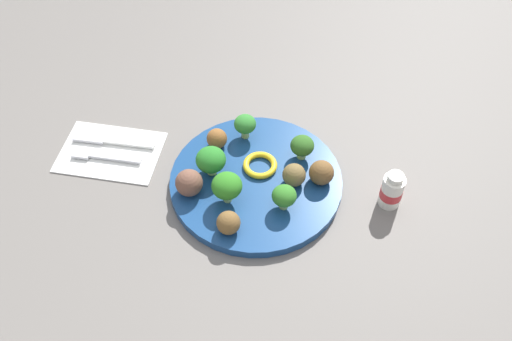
{
  "coord_description": "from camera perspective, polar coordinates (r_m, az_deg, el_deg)",
  "views": [
    {
      "loc": [
        -0.15,
        0.55,
        0.72
      ],
      "look_at": [
        0.0,
        0.0,
        0.04
      ],
      "focal_mm": 39.3,
      "sensor_mm": 36.0,
      "label": 1
    }
  ],
  "objects": [
    {
      "name": "broccoli_floret_mid_left",
      "position": [
        0.85,
        2.88,
        -2.63
      ],
      "size": [
        0.04,
        0.04,
        0.04
      ],
      "color": "#9AC46F",
      "rests_on": "plate"
    },
    {
      "name": "pepper_ring_near_rim",
      "position": [
        0.92,
        0.56,
        0.52
      ],
      "size": [
        0.06,
        0.06,
        0.01
      ],
      "primitive_type": "torus",
      "rotation": [
        0.0,
        0.0,
        3.27
      ],
      "color": "yellow",
      "rests_on": "plate"
    },
    {
      "name": "knife",
      "position": [
        1.0,
        -14.63,
        2.96
      ],
      "size": [
        0.15,
        0.03,
        0.01
      ],
      "color": "white",
      "rests_on": "napkin"
    },
    {
      "name": "meatball_center",
      "position": [
        0.89,
        3.89,
        -0.46
      ],
      "size": [
        0.04,
        0.04,
        0.04
      ],
      "primitive_type": "sphere",
      "color": "brown",
      "rests_on": "plate"
    },
    {
      "name": "yogurt_bottle",
      "position": [
        0.9,
        13.65,
        -2.01
      ],
      "size": [
        0.04,
        0.04,
        0.07
      ],
      "color": "white",
      "rests_on": "ground_plane"
    },
    {
      "name": "broccoli_floret_back_right",
      "position": [
        0.89,
        -4.62,
        1.06
      ],
      "size": [
        0.05,
        0.05,
        0.05
      ],
      "color": "#ACCF74",
      "rests_on": "plate"
    },
    {
      "name": "meatball_front_left",
      "position": [
        0.89,
        6.68,
        -0.22
      ],
      "size": [
        0.04,
        0.04,
        0.04
      ],
      "primitive_type": "sphere",
      "color": "brown",
      "rests_on": "plate"
    },
    {
      "name": "broccoli_floret_far_rim",
      "position": [
        0.95,
        -1.12,
        4.7
      ],
      "size": [
        0.04,
        0.04,
        0.05
      ],
      "color": "#ABC277",
      "rests_on": "plate"
    },
    {
      "name": "broccoli_floret_mid_right",
      "position": [
        0.85,
        -2.98,
        -1.6
      ],
      "size": [
        0.05,
        0.05,
        0.05
      ],
      "color": "#99C474",
      "rests_on": "plate"
    },
    {
      "name": "meatball_far_rim",
      "position": [
        0.88,
        -6.83,
        -1.25
      ],
      "size": [
        0.04,
        0.04,
        0.04
      ],
      "primitive_type": "sphere",
      "color": "brown",
      "rests_on": "plate"
    },
    {
      "name": "meatball_near_rim",
      "position": [
        0.94,
        -4.01,
        3.26
      ],
      "size": [
        0.03,
        0.03,
        0.03
      ],
      "primitive_type": "sphere",
      "color": "brown",
      "rests_on": "plate"
    },
    {
      "name": "napkin",
      "position": [
        0.99,
        -14.53,
        1.97
      ],
      "size": [
        0.18,
        0.14,
        0.01
      ],
      "primitive_type": "cube",
      "rotation": [
        0.0,
        0.0,
        0.1
      ],
      "color": "white",
      "rests_on": "ground_plane"
    },
    {
      "name": "ground_plane",
      "position": [
        0.92,
        0.0,
        -1.44
      ],
      "size": [
        4.0,
        4.0,
        0.0
      ],
      "primitive_type": "plane",
      "color": "slate"
    },
    {
      "name": "plate",
      "position": [
        0.91,
        0.0,
        -1.13
      ],
      "size": [
        0.28,
        0.28,
        0.02
      ],
      "primitive_type": "cylinder",
      "color": "navy",
      "rests_on": "ground_plane"
    },
    {
      "name": "broccoli_floret_front_left",
      "position": [
        0.92,
        4.73,
        2.5
      ],
      "size": [
        0.04,
        0.04,
        0.04
      ],
      "color": "#ACCF74",
      "rests_on": "plate"
    },
    {
      "name": "meatball_back_right",
      "position": [
        0.83,
        -2.82,
        -5.34
      ],
      "size": [
        0.04,
        0.04,
        0.04
      ],
      "primitive_type": "sphere",
      "color": "brown",
      "rests_on": "plate"
    },
    {
      "name": "fork",
      "position": [
        0.98,
        -15.35,
        1.44
      ],
      "size": [
        0.12,
        0.03,
        0.01
      ],
      "color": "silver",
      "rests_on": "napkin"
    }
  ]
}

